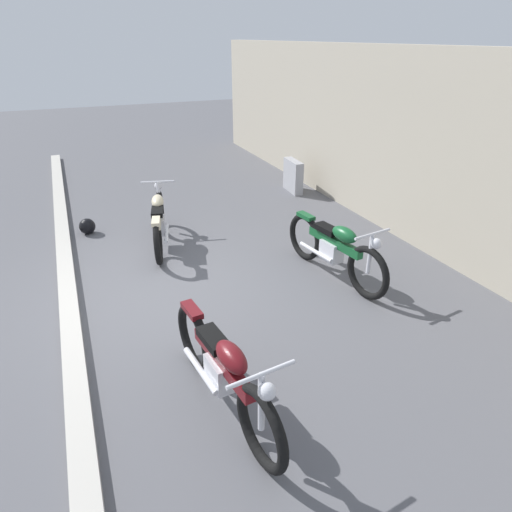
% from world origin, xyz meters
% --- Properties ---
extents(ground_plane, '(40.00, 40.00, 0.00)m').
position_xyz_m(ground_plane, '(0.00, 0.00, 0.00)').
color(ground_plane, '#56565B').
extents(building_wall, '(18.00, 0.30, 3.22)m').
position_xyz_m(building_wall, '(0.00, 4.61, 1.61)').
color(building_wall, '#B2A893').
rests_on(building_wall, ground_plane).
extents(curb_strip, '(18.00, 0.24, 0.12)m').
position_xyz_m(curb_strip, '(0.00, -1.24, 0.06)').
color(curb_strip, '#B7B2A8').
rests_on(curb_strip, ground_plane).
extents(stone_marker, '(0.75, 0.25, 0.74)m').
position_xyz_m(stone_marker, '(-3.47, 3.91, 0.37)').
color(stone_marker, '#9E9EA3').
rests_on(stone_marker, ground_plane).
extents(helmet, '(0.29, 0.29, 0.29)m').
position_xyz_m(helmet, '(-2.72, -0.80, 0.15)').
color(helmet, black).
rests_on(helmet, ground_plane).
extents(motorcycle_green, '(2.22, 0.67, 1.00)m').
position_xyz_m(motorcycle_green, '(0.51, 2.55, 0.48)').
color(motorcycle_green, black).
rests_on(motorcycle_green, ground_plane).
extents(motorcycle_cream, '(2.12, 0.77, 0.97)m').
position_xyz_m(motorcycle_cream, '(-1.69, 0.37, 0.47)').
color(motorcycle_cream, black).
rests_on(motorcycle_cream, ground_plane).
extents(motorcycle_maroon, '(2.21, 0.63, 0.99)m').
position_xyz_m(motorcycle_maroon, '(2.43, 0.11, 0.48)').
color(motorcycle_maroon, black).
rests_on(motorcycle_maroon, ground_plane).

